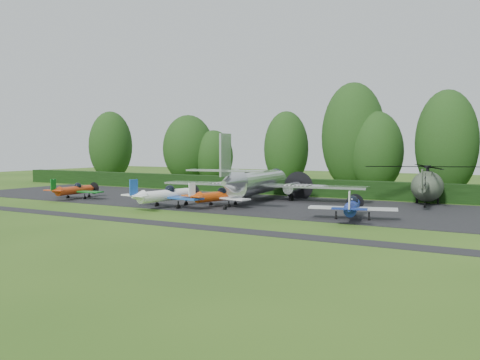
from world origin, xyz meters
The scene contains 17 objects.
ground centered at (0.00, 0.00, 0.00)m, with size 160.00×160.00×0.00m, color #2E5417.
apron centered at (0.00, 10.00, 0.00)m, with size 70.00×18.00×0.01m, color black.
taxiway_verge centered at (0.00, -6.00, 0.00)m, with size 70.00×2.00×0.00m, color black.
hedgerow centered at (0.00, 21.00, 0.00)m, with size 90.00×1.60×2.00m, color black.
transport_plane centered at (1.60, 12.14, 2.06)m, with size 23.05×17.67×7.39m.
light_plane_red centered at (-16.86, 3.60, 1.04)m, with size 6.53×6.87×2.51m.
light_plane_white centered at (-2.83, 2.04, 1.26)m, with size 7.88×8.28×3.03m.
light_plane_orange centered at (0.96, 5.45, 1.09)m, with size 6.79×7.14×2.61m.
light_plane_blue centered at (15.36, 3.04, 1.12)m, with size 7.03×7.39×2.70m.
helicopter centered at (18.06, 18.18, 2.14)m, with size 12.36×14.47×3.98m.
tree_1 centered at (-22.49, 32.76, 5.47)m, with size 8.30×8.30×10.96m.
tree_3 centered at (5.83, 31.20, 7.19)m, with size 8.43×8.43×14.40m.
tree_4 centered at (18.04, 28.98, 6.30)m, with size 7.26×7.26×12.63m.
tree_5 centered at (9.18, 30.31, 5.22)m, with size 7.02×7.02×10.45m.
tree_6 centered at (-37.13, 30.14, 5.93)m, with size 7.38×7.38×11.88m.
tree_7 centered at (-18.14, 33.65, 4.22)m, with size 6.29×6.29×8.46m.
tree_9 centered at (-4.87, 32.89, 5.50)m, with size 6.53×6.53×11.03m.
Camera 1 is at (29.23, -38.03, 6.02)m, focal length 40.00 mm.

